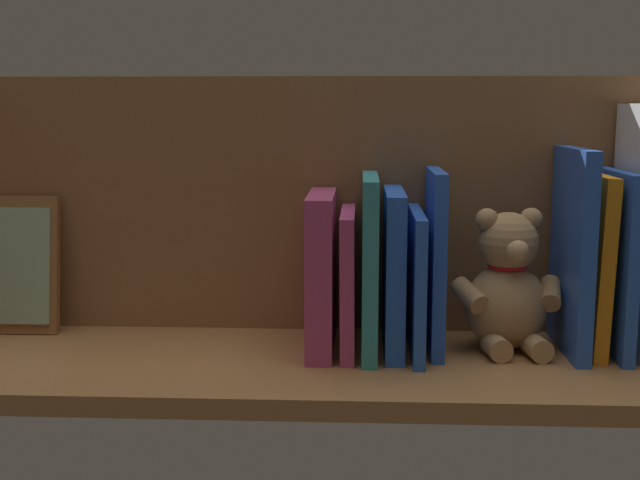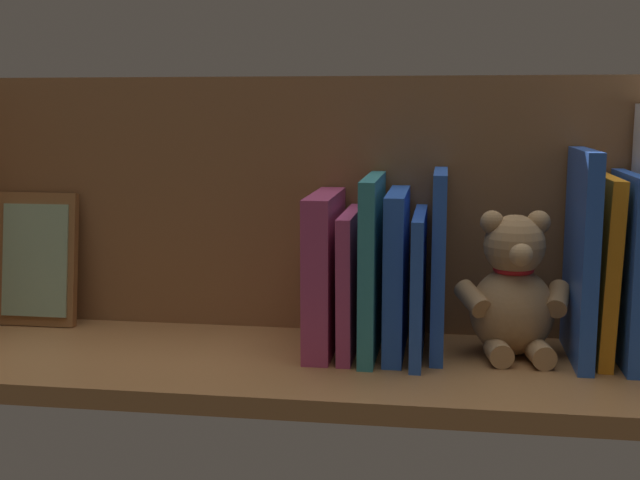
# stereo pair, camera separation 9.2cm
# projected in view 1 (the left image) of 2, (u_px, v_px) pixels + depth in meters

# --- Properties ---
(ground_plane) EXTENTS (1.00, 0.29, 0.02)m
(ground_plane) POSITION_uv_depth(u_px,v_px,m) (320.00, 365.00, 0.95)
(ground_plane) COLOR #9E6B3D
(shelf_back_panel) EXTENTS (1.00, 0.02, 0.32)m
(shelf_back_panel) POSITION_uv_depth(u_px,v_px,m) (325.00, 205.00, 1.04)
(shelf_back_panel) COLOR brown
(shelf_back_panel) RESTS_ON ground_plane
(book_1) EXTENTS (0.01, 0.15, 0.21)m
(book_1) POSITION_uv_depth(u_px,v_px,m) (614.00, 262.00, 0.95)
(book_1) COLOR blue
(book_1) RESTS_ON ground_plane
(book_2) EXTENTS (0.02, 0.13, 0.21)m
(book_2) POSITION_uv_depth(u_px,v_px,m) (592.00, 263.00, 0.96)
(book_2) COLOR orange
(book_2) RESTS_ON ground_plane
(book_3) EXTENTS (0.02, 0.15, 0.24)m
(book_3) POSITION_uv_depth(u_px,v_px,m) (572.00, 251.00, 0.95)
(book_3) COLOR blue
(book_3) RESTS_ON ground_plane
(teddy_bear) EXTENTS (0.13, 0.12, 0.17)m
(teddy_bear) POSITION_uv_depth(u_px,v_px,m) (507.00, 288.00, 0.96)
(teddy_bear) COLOR tan
(teddy_bear) RESTS_ON ground_plane
(book_4) EXTENTS (0.02, 0.14, 0.21)m
(book_4) POSITION_uv_depth(u_px,v_px,m) (435.00, 260.00, 0.96)
(book_4) COLOR blue
(book_4) RESTS_ON ground_plane
(book_5) EXTENTS (0.01, 0.16, 0.16)m
(book_5) POSITION_uv_depth(u_px,v_px,m) (416.00, 282.00, 0.96)
(book_5) COLOR blue
(book_5) RESTS_ON ground_plane
(book_6) EXTENTS (0.02, 0.15, 0.19)m
(book_6) POSITION_uv_depth(u_px,v_px,m) (394.00, 271.00, 0.96)
(book_6) COLOR blue
(book_6) RESTS_ON ground_plane
(book_7) EXTENTS (0.02, 0.16, 0.20)m
(book_7) POSITION_uv_depth(u_px,v_px,m) (370.00, 264.00, 0.96)
(book_7) COLOR teal
(book_7) RESTS_ON ground_plane
(book_8) EXTENTS (0.02, 0.15, 0.16)m
(book_8) POSITION_uv_depth(u_px,v_px,m) (348.00, 280.00, 0.96)
(book_8) COLOR #B23F72
(book_8) RESTS_ON ground_plane
(book_9) EXTENTS (0.03, 0.15, 0.18)m
(book_9) POSITION_uv_depth(u_px,v_px,m) (321.00, 272.00, 0.96)
(book_9) COLOR #B23F72
(book_9) RESTS_ON ground_plane
(picture_frame_leaning) EXTENTS (0.11, 0.04, 0.17)m
(picture_frame_leaning) POSITION_uv_depth(u_px,v_px,m) (17.00, 265.00, 1.04)
(picture_frame_leaning) COLOR brown
(picture_frame_leaning) RESTS_ON ground_plane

